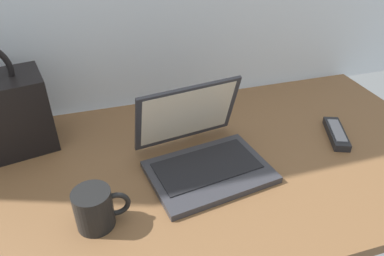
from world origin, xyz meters
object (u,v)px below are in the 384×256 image
(coffee_mug, at_px, (95,208))
(remote_control_near, at_px, (337,134))
(remote_control_far, at_px, (188,116))
(laptop, at_px, (201,151))

(coffee_mug, distance_m, remote_control_near, 0.74)
(coffee_mug, relative_size, remote_control_far, 0.76)
(coffee_mug, xyz_separation_m, remote_control_near, (0.73, 0.14, -0.04))
(remote_control_far, bearing_deg, laptop, -97.47)
(laptop, bearing_deg, remote_control_far, 82.53)
(remote_control_near, bearing_deg, laptop, -179.53)
(laptop, bearing_deg, coffee_mug, -155.11)
(laptop, height_order, remote_control_near, laptop)
(laptop, distance_m, coffee_mug, 0.32)
(laptop, height_order, coffee_mug, laptop)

